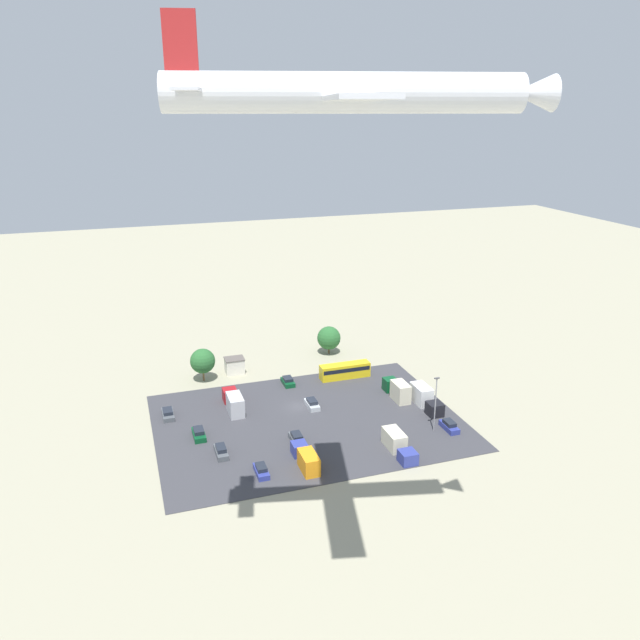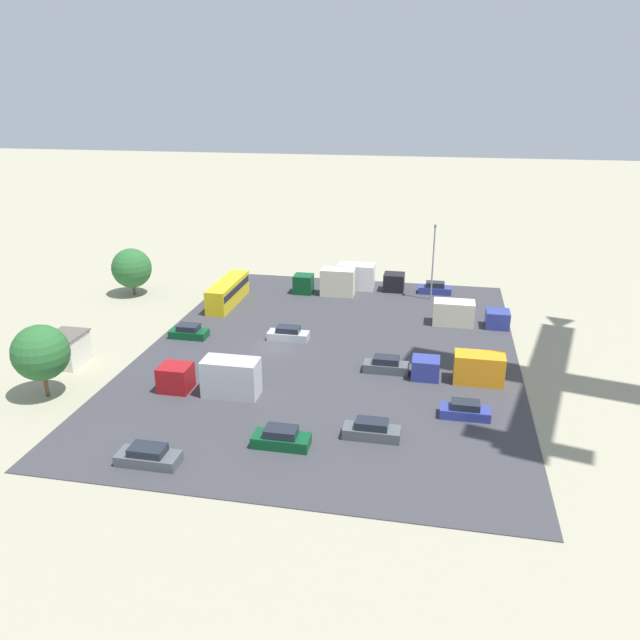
{
  "view_description": "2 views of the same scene",
  "coord_description": "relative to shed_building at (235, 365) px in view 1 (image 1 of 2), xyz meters",
  "views": [
    {
      "loc": [
        28.78,
        99.34,
        52.11
      ],
      "look_at": [
        4.56,
        26.54,
        25.99
      ],
      "focal_mm": 35.0,
      "sensor_mm": 36.0,
      "label": 1
    },
    {
      "loc": [
        59.36,
        16.54,
        26.19
      ],
      "look_at": [
        1.57,
        5.27,
        4.12
      ],
      "focal_mm": 35.0,
      "sensor_mm": 36.0,
      "label": 2
    }
  ],
  "objects": [
    {
      "name": "tree_near_shed",
      "position": [
        -22.09,
        -4.04,
        2.04
      ],
      "size": [
        5.21,
        5.21,
        6.28
      ],
      "color": "brown",
      "rests_on": "ground"
    },
    {
      "name": "bus",
      "position": [
        -20.77,
        9.68,
        0.07
      ],
      "size": [
        10.3,
        2.49,
        3.0
      ],
      "rotation": [
        0.0,
        0.0,
        1.57
      ],
      "color": "gold",
      "rests_on": "ground"
    },
    {
      "name": "parked_car_2",
      "position": [
        10.87,
        24.79,
        -0.89
      ],
      "size": [
        1.9,
        4.46,
        1.58
      ],
      "rotation": [
        0.0,
        0.0,
        3.14
      ],
      "color": "#0C4723",
      "rests_on": "ground"
    },
    {
      "name": "parked_car_7",
      "position": [
        3.54,
        38.85,
        -0.94
      ],
      "size": [
        1.72,
        4.19,
        1.46
      ],
      "rotation": [
        0.0,
        0.0,
        3.14
      ],
      "color": "navy",
      "rests_on": "ground"
    },
    {
      "name": "parking_lot_surface",
      "position": [
        -8.01,
        25.25,
        -1.58
      ],
      "size": [
        52.32,
        38.46,
        0.08
      ],
      "color": "#38383D",
      "rests_on": "ground"
    },
    {
      "name": "parked_truck_2",
      "position": [
        -26.93,
        21.56,
        0.09
      ],
      "size": [
        2.41,
        8.11,
        3.57
      ],
      "rotation": [
        0.0,
        0.0,
        3.14
      ],
      "color": "#0C4723",
      "rests_on": "ground"
    },
    {
      "name": "light_pole_lot_centre",
      "position": [
        -27.37,
        35.16,
        3.82
      ],
      "size": [
        0.9,
        0.28,
        9.85
      ],
      "color": "gray",
      "rests_on": "ground"
    },
    {
      "name": "parked_car_0",
      "position": [
        8.31,
        31.51,
        -0.9
      ],
      "size": [
        1.71,
        4.53,
        1.54
      ],
      "color": "#4C5156",
      "rests_on": "ground"
    },
    {
      "name": "shed_building",
      "position": [
        0.0,
        0.0,
        0.0
      ],
      "size": [
        4.02,
        3.29,
        3.23
      ],
      "color": "silver",
      "rests_on": "ground"
    },
    {
      "name": "ground_plane",
      "position": [
        -8.01,
        19.21,
        -1.62
      ],
      "size": [
        400.0,
        400.0,
        0.0
      ],
      "primitive_type": "plane",
      "color": "gray"
    },
    {
      "name": "parked_truck_0",
      "position": [
        -3.49,
        38.82,
        -0.24
      ],
      "size": [
        2.36,
        8.51,
        2.85
      ],
      "rotation": [
        0.0,
        0.0,
        3.14
      ],
      "color": "navy",
      "rests_on": "ground"
    },
    {
      "name": "parked_car_3",
      "position": [
        -30.07,
        35.63,
        -0.88
      ],
      "size": [
        1.75,
        4.36,
        1.59
      ],
      "rotation": [
        0.0,
        0.0,
        3.14
      ],
      "color": "navy",
      "rests_on": "ground"
    },
    {
      "name": "parked_car_6",
      "position": [
        -8.88,
        9.16,
        -0.93
      ],
      "size": [
        2.0,
        4.13,
        1.48
      ],
      "rotation": [
        0.0,
        0.0,
        3.14
      ],
      "color": "#0C4723",
      "rests_on": "ground"
    },
    {
      "name": "parked_car_4",
      "position": [
        -4.17,
        31.5,
        -0.9
      ],
      "size": [
        1.79,
        4.39,
        1.55
      ],
      "rotation": [
        0.0,
        0.0,
        3.14
      ],
      "color": "#4C5156",
      "rests_on": "ground"
    },
    {
      "name": "airplane",
      "position": [
        -0.0,
        66.51,
        51.7
      ],
      "size": [
        33.33,
        27.8,
        7.96
      ],
      "rotation": [
        0.0,
        0.0,
        1.34
      ],
      "color": "white"
    },
    {
      "name": "parked_car_1",
      "position": [
        15.07,
        15.77,
        -0.95
      ],
      "size": [
        1.95,
        4.67,
        1.43
      ],
      "color": "#4C5156",
      "rests_on": "ground"
    },
    {
      "name": "parked_truck_1",
      "position": [
        -18.66,
        39.39,
        -0.25
      ],
      "size": [
        2.56,
        8.67,
        2.82
      ],
      "color": "navy",
      "rests_on": "ground"
    },
    {
      "name": "parked_truck_3",
      "position": [
        3.4,
        16.77,
        0.03
      ],
      "size": [
        2.52,
        9.25,
        3.43
      ],
      "rotation": [
        0.0,
        0.0,
        3.14
      ],
      "color": "maroon",
      "rests_on": "ground"
    },
    {
      "name": "parked_car_5",
      "position": [
        -10.41,
        20.15,
        -0.92
      ],
      "size": [
        1.83,
        4.49,
        1.5
      ],
      "color": "#ADB2B7",
      "rests_on": "ground"
    },
    {
      "name": "tree_apron_mid",
      "position": [
        6.7,
        1.97,
        2.65
      ],
      "size": [
        4.99,
        4.99,
        6.78
      ],
      "color": "brown",
      "rests_on": "ground"
    },
    {
      "name": "parked_truck_4",
      "position": [
        -30.23,
        26.36,
        0.02
      ],
      "size": [
        2.6,
        9.03,
        3.42
      ],
      "color": "black",
      "rests_on": "ground"
    }
  ]
}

